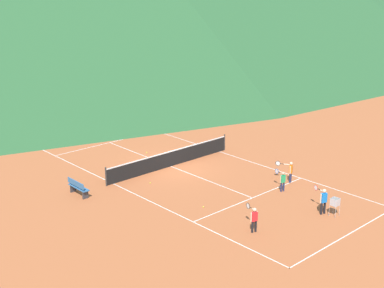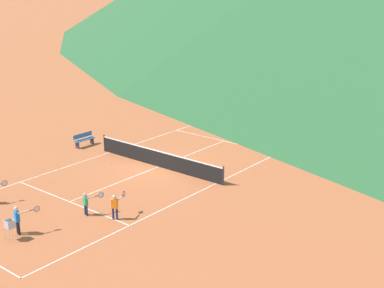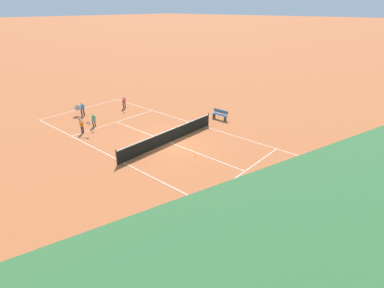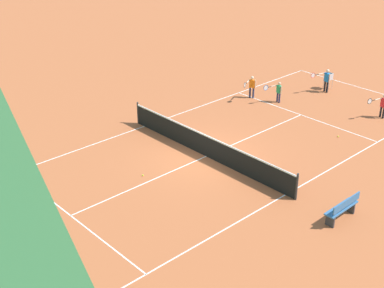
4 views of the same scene
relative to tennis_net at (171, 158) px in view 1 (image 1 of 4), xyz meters
The scene contains 14 objects.
ground_plane 0.50m from the tennis_net, ahead, with size 600.00×600.00×0.00m, color #B25B33.
court_line_markings 0.50m from the tennis_net, ahead, with size 8.25×23.85×0.01m.
tennis_net is the anchor object (origin of this frame).
windscreen_fence_far 15.52m from the tennis_net, 90.00° to the left, with size 17.28×0.08×2.90m.
player_near_baseline 7.07m from the tennis_net, 75.00° to the right, with size 0.54×0.90×1.09m.
player_near_service 9.34m from the tennis_net, 107.42° to the right, with size 0.59×0.94×1.16m.
player_far_baseline 7.06m from the tennis_net, 63.51° to the right, with size 0.43×1.02×1.18m.
player_far_service 9.93m from the tennis_net, 84.00° to the right, with size 0.65×0.99×1.27m.
tennis_ball_by_net_left 9.58m from the tennis_net, 82.57° to the left, with size 0.07×0.07×0.07m, color #CCE033.
tennis_ball_far_corner 6.18m from the tennis_net, 115.46° to the right, with size 0.07×0.07×0.07m, color #CCE033.
tennis_ball_alley_right 3.00m from the tennis_net, 80.65° to the left, with size 0.07×0.07×0.07m, color #CCE033.
tennis_ball_service_box 2.96m from the tennis_net, 153.13° to the right, with size 0.07×0.07×0.07m, color #CCE033.
ball_hopper 10.47m from the tennis_net, 83.22° to the right, with size 0.36×0.36×0.89m.
courtside_bench 6.35m from the tennis_net, behind, with size 0.36×1.50×0.84m.
Camera 1 is at (-19.23, -22.78, 10.82)m, focal length 50.00 mm.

